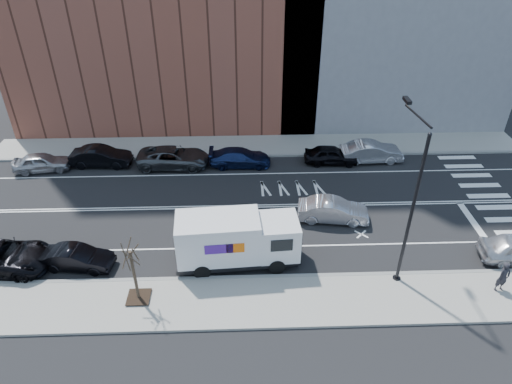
{
  "coord_description": "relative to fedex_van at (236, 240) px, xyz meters",
  "views": [
    {
      "loc": [
        -1.41,
        -25.57,
        18.01
      ],
      "look_at": [
        -0.55,
        -0.36,
        1.4
      ],
      "focal_mm": 32.0,
      "sensor_mm": 36.0,
      "label": 1
    }
  ],
  "objects": [
    {
      "name": "curb_far",
      "position": [
        1.84,
        12.6,
        -1.59
      ],
      "size": [
        44.0,
        0.25,
        0.17
      ],
      "primitive_type": "cube",
      "color": "gray",
      "rests_on": "ground"
    },
    {
      "name": "pedestrian",
      "position": [
        14.06,
        -2.85,
        -0.6
      ],
      "size": [
        0.76,
        0.6,
        1.85
      ],
      "primitive_type": "imported",
      "rotation": [
        0.0,
        0.0,
        0.25
      ],
      "color": "black",
      "rests_on": "sidewalk_near"
    },
    {
      "name": "street_tree",
      "position": [
        -5.16,
        -2.8,
        -0.22
      ],
      "size": [
        1.2,
        1.2,
        3.75
      ],
      "color": "black",
      "rests_on": "ground"
    },
    {
      "name": "driving_sedan",
      "position": [
        6.25,
        3.88,
        -0.92
      ],
      "size": [
        4.72,
        2.18,
        1.5
      ],
      "primitive_type": "imported",
      "rotation": [
        0.0,
        0.0,
        1.44
      ],
      "color": "#BAB9BF",
      "rests_on": "ground"
    },
    {
      "name": "streetlight",
      "position": [
        8.84,
        -1.31,
        3.41
      ],
      "size": [
        0.44,
        4.02,
        9.34
      ],
      "color": "black",
      "rests_on": "ground"
    },
    {
      "name": "near_parked_rear_a",
      "position": [
        -9.04,
        -0.12,
        -1.01
      ],
      "size": [
        4.18,
        1.91,
        1.33
      ],
      "primitive_type": "imported",
      "rotation": [
        0.0,
        0.0,
        1.44
      ],
      "color": "black",
      "rests_on": "ground"
    },
    {
      "name": "curb_near",
      "position": [
        1.84,
        -1.4,
        -1.59
      ],
      "size": [
        44.0,
        0.25,
        0.17
      ],
      "primitive_type": "cube",
      "color": "gray",
      "rests_on": "ground"
    },
    {
      "name": "far_parked_d",
      "position": [
        0.24,
        11.27,
        -0.98
      ],
      "size": [
        4.81,
        2.01,
        1.39
      ],
      "primitive_type": "imported",
      "rotation": [
        0.0,
        0.0,
        1.56
      ],
      "color": "#15214C",
      "rests_on": "ground"
    },
    {
      "name": "ground",
      "position": [
        1.84,
        5.6,
        -1.67
      ],
      "size": [
        120.0,
        120.0,
        0.0
      ],
      "primitive_type": "plane",
      "color": "black",
      "rests_on": "ground"
    },
    {
      "name": "road_markings",
      "position": [
        1.84,
        5.6,
        -1.67
      ],
      "size": [
        40.0,
        8.6,
        0.01
      ],
      "primitive_type": null,
      "color": "white",
      "rests_on": "ground"
    },
    {
      "name": "near_parked_rear_b",
      "position": [
        -13.37,
        -0.02,
        -0.86
      ],
      "size": [
        6.03,
        3.13,
        1.62
      ],
      "primitive_type": "imported",
      "rotation": [
        0.0,
        0.0,
        1.5
      ],
      "color": "black",
      "rests_on": "ground"
    },
    {
      "name": "far_parked_f",
      "position": [
        10.64,
        11.6,
        -0.86
      ],
      "size": [
        5.0,
        1.99,
        1.62
      ],
      "primitive_type": "imported",
      "rotation": [
        0.0,
        0.0,
        1.63
      ],
      "color": "silver",
      "rests_on": "ground"
    },
    {
      "name": "crosswalk",
      "position": [
        17.84,
        5.6,
        -1.67
      ],
      "size": [
        3.0,
        14.0,
        0.01
      ],
      "primitive_type": null,
      "color": "white",
      "rests_on": "ground"
    },
    {
      "name": "far_parked_a",
      "position": [
        -14.96,
        11.0,
        -0.96
      ],
      "size": [
        4.38,
        2.21,
        1.43
      ],
      "primitive_type": "imported",
      "rotation": [
        0.0,
        0.0,
        1.7
      ],
      "color": "#9F9FA3",
      "rests_on": "ground"
    },
    {
      "name": "far_parked_e",
      "position": [
        7.44,
        11.39,
        -0.95
      ],
      "size": [
        4.31,
        1.94,
        1.44
      ],
      "primitive_type": "imported",
      "rotation": [
        0.0,
        0.0,
        1.51
      ],
      "color": "black",
      "rests_on": "ground"
    },
    {
      "name": "sidewalk_far",
      "position": [
        1.84,
        14.4,
        -1.6
      ],
      "size": [
        44.0,
        3.6,
        0.15
      ],
      "primitive_type": "cube",
      "color": "gray",
      "rests_on": "ground"
    },
    {
      "name": "sidewalk_near",
      "position": [
        1.84,
        -3.2,
        -1.6
      ],
      "size": [
        44.0,
        3.6,
        0.15
      ],
      "primitive_type": "cube",
      "color": "gray",
      "rests_on": "ground"
    },
    {
      "name": "far_parked_b",
      "position": [
        -10.6,
        11.63,
        -0.9
      ],
      "size": [
        4.74,
        1.87,
        1.54
      ],
      "primitive_type": "imported",
      "rotation": [
        0.0,
        0.0,
        1.52
      ],
      "color": "black",
      "rests_on": "ground"
    },
    {
      "name": "far_parked_c",
      "position": [
        -4.94,
        11.32,
        -0.9
      ],
      "size": [
        5.65,
        2.78,
        1.54
      ],
      "primitive_type": "imported",
      "rotation": [
        0.0,
        0.0,
        1.53
      ],
      "color": "#424549",
      "rests_on": "ground"
    },
    {
      "name": "fedex_van",
      "position": [
        0.0,
        0.0,
        0.0
      ],
      "size": [
        7.12,
        2.86,
        3.18
      ],
      "rotation": [
        0.0,
        0.0,
        0.07
      ],
      "color": "black",
      "rests_on": "ground"
    }
  ]
}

